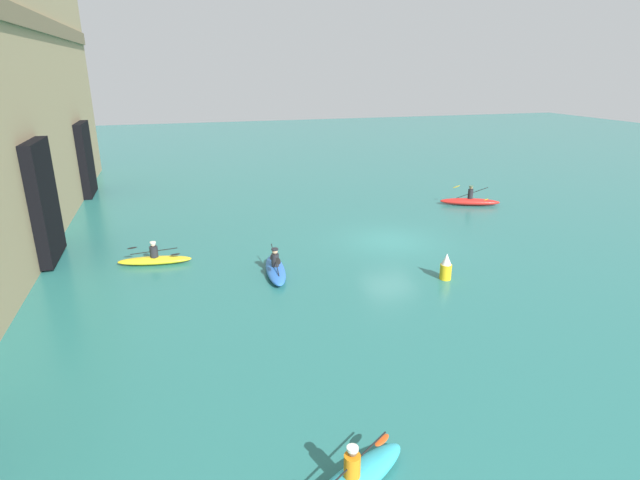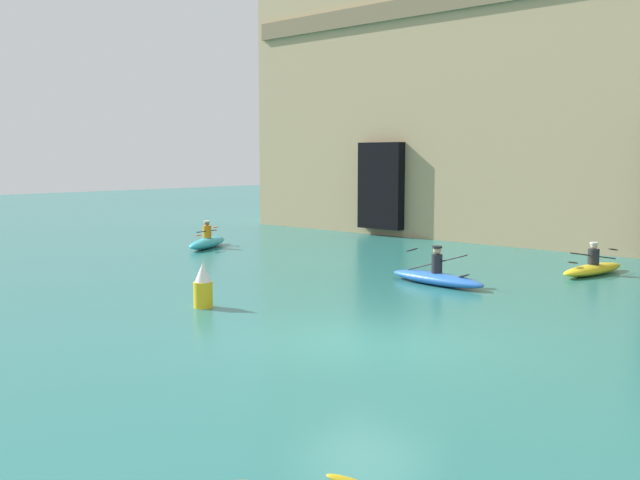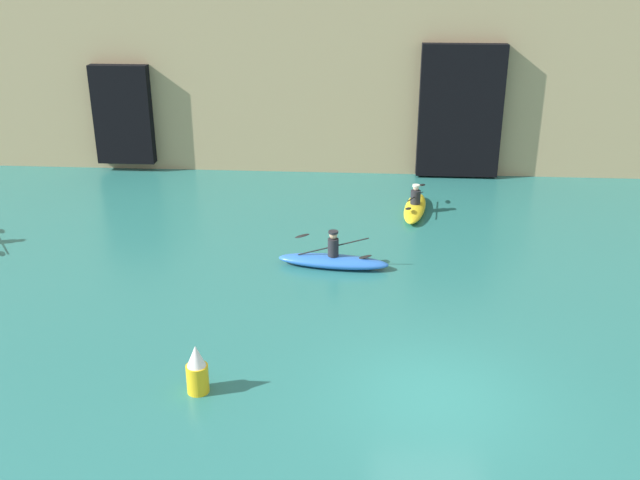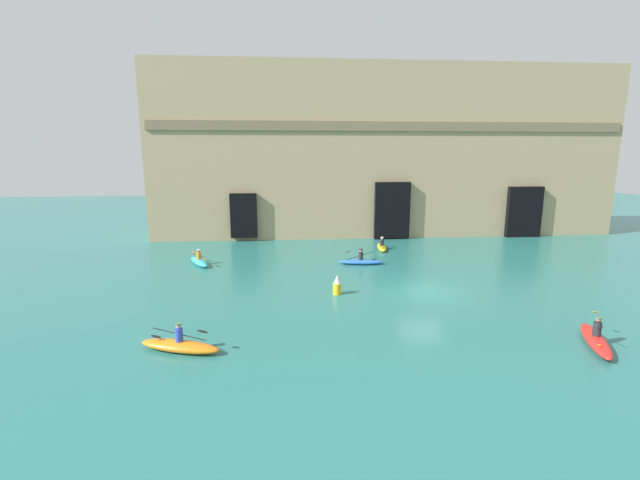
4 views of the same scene
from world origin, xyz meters
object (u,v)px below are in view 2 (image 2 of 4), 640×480
Objects in this scene: kayak_cyan at (207,242)px; marker_buoy at (203,287)px; kayak_yellow at (593,268)px; kayak_blue at (437,277)px.

marker_buoy is at bearing 22.93° from kayak_cyan.
kayak_blue is at bearing -20.20° from kayak_yellow.
kayak_blue is at bearing 57.84° from kayak_cyan.
kayak_yellow is 2.90× the size of marker_buoy.
kayak_blue reaches higher than kayak_yellow.
kayak_yellow is 12.25m from marker_buoy.
kayak_cyan is at bearing 140.84° from marker_buoy.
kayak_cyan is at bearing -65.96° from kayak_yellow.
kayak_yellow is at bearing 77.74° from kayak_cyan.
kayak_cyan is 14.49m from kayak_yellow.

